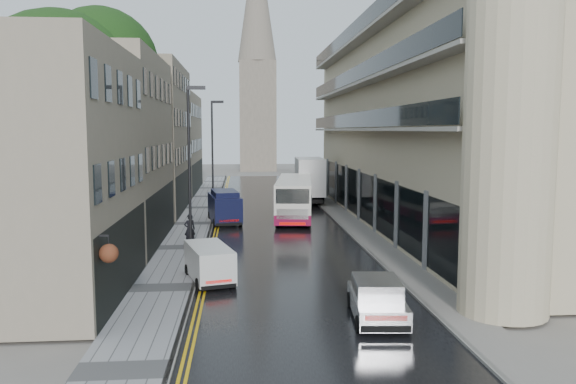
{
  "coord_description": "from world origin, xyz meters",
  "views": [
    {
      "loc": [
        -2.53,
        -12.73,
        6.77
      ],
      "look_at": [
        0.11,
        18.0,
        3.36
      ],
      "focal_mm": 35.0,
      "sensor_mm": 36.0,
      "label": 1
    }
  ],
  "objects": [
    {
      "name": "left_sidewalk",
      "position": [
        -5.85,
        27.5,
        0.06
      ],
      "size": [
        2.7,
        85.0,
        0.12
      ],
      "primitive_type": "cube",
      "color": "gray",
      "rests_on": "ground"
    },
    {
      "name": "white_van",
      "position": [
        -4.3,
        10.59,
        0.86
      ],
      "size": [
        2.51,
        4.0,
        1.68
      ],
      "primitive_type": null,
      "rotation": [
        0.0,
        0.0,
        0.27
      ],
      "color": "silver",
      "rests_on": "road"
    },
    {
      "name": "tree_far",
      "position": [
        -12.2,
        33.0,
        6.23
      ],
      "size": [
        9.24,
        9.24,
        12.46
      ],
      "primitive_type": null,
      "color": "black",
      "rests_on": "ground"
    },
    {
      "name": "lamp_post_far",
      "position": [
        -4.73,
        33.05,
        4.6
      ],
      "size": [
        1.03,
        0.38,
        8.96
      ],
      "primitive_type": null,
      "rotation": [
        0.0,
        0.0,
        -0.16
      ],
      "color": "black",
      "rests_on": "left_sidewalk"
    },
    {
      "name": "cream_bus",
      "position": [
        0.13,
        27.24,
        1.54
      ],
      "size": [
        3.84,
        11.34,
        3.03
      ],
      "primitive_type": null,
      "rotation": [
        0.0,
        0.0,
        -0.12
      ],
      "color": "white",
      "rests_on": "road"
    },
    {
      "name": "modern_block",
      "position": [
        10.3,
        26.0,
        7.0
      ],
      "size": [
        8.0,
        40.0,
        14.0
      ],
      "primitive_type": null,
      "color": "#BEAD8E",
      "rests_on": "ground"
    },
    {
      "name": "tree_near",
      "position": [
        -12.5,
        20.0,
        6.95
      ],
      "size": [
        10.56,
        10.56,
        13.89
      ],
      "primitive_type": null,
      "color": "black",
      "rests_on": "ground"
    },
    {
      "name": "silver_hatchback",
      "position": [
        1.42,
        5.19,
        0.76
      ],
      "size": [
        2.07,
        4.08,
        1.48
      ],
      "primitive_type": null,
      "rotation": [
        0.0,
        0.0,
        -0.09
      ],
      "color": "#99999D",
      "rests_on": "road"
    },
    {
      "name": "pedestrian",
      "position": [
        -5.48,
        19.89,
        1.02
      ],
      "size": [
        0.76,
        0.61,
        1.8
      ],
      "primitive_type": "imported",
      "rotation": [
        0.0,
        0.0,
        3.45
      ],
      "color": "black",
      "rests_on": "left_sidewalk"
    },
    {
      "name": "old_shop_row",
      "position": [
        -9.45,
        30.0,
        6.0
      ],
      "size": [
        4.5,
        56.0,
        12.0
      ],
      "primitive_type": null,
      "color": "gray",
      "rests_on": "ground"
    },
    {
      "name": "white_lorry",
      "position": [
        2.73,
        37.4,
        2.12
      ],
      "size": [
        2.69,
        8.08,
        4.2
      ],
      "primitive_type": null,
      "rotation": [
        0.0,
        0.0,
        -0.04
      ],
      "color": "silver",
      "rests_on": "road"
    },
    {
      "name": "right_sidewalk",
      "position": [
        5.4,
        27.5,
        0.06
      ],
      "size": [
        1.8,
        85.0,
        0.12
      ],
      "primitive_type": "cube",
      "color": "slate",
      "rests_on": "ground"
    },
    {
      "name": "navy_van",
      "position": [
        -4.3,
        26.33,
        1.26
      ],
      "size": [
        2.68,
        5.12,
        2.49
      ],
      "primitive_type": null,
      "rotation": [
        0.0,
        0.0,
        0.16
      ],
      "color": "black",
      "rests_on": "road"
    },
    {
      "name": "church_spire",
      "position": [
        0.5,
        82.0,
        20.0
      ],
      "size": [
        6.4,
        6.4,
        40.0
      ],
      "primitive_type": null,
      "color": "gray",
      "rests_on": "ground"
    },
    {
      "name": "road",
      "position": [
        0.0,
        27.5,
        0.01
      ],
      "size": [
        9.0,
        85.0,
        0.02
      ],
      "primitive_type": "cube",
      "color": "black",
      "rests_on": "ground"
    },
    {
      "name": "lamp_post_near",
      "position": [
        -5.34,
        18.9,
        4.64
      ],
      "size": [
        1.02,
        0.24,
        9.03
      ],
      "primitive_type": null,
      "rotation": [
        0.0,
        0.0,
        0.01
      ],
      "color": "black",
      "rests_on": "left_sidewalk"
    }
  ]
}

